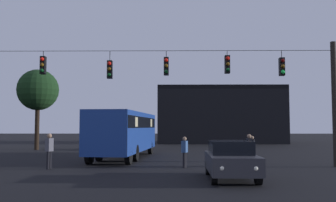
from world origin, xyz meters
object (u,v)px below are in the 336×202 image
object	(u,v)px
pedestrian_crossing_left	(249,148)
pedestrian_crossing_right	(252,147)
car_near_right	(231,159)
car_far_left	(135,141)
tree_left_silhouette	(38,90)
city_bus	(125,130)
pedestrian_crossing_center	(185,150)
pedestrian_near_bus	(49,149)

from	to	relation	value
pedestrian_crossing_left	pedestrian_crossing_right	size ratio (longest dim) A/B	1.10
car_near_right	car_far_left	size ratio (longest dim) A/B	0.98
pedestrian_crossing_left	tree_left_silhouette	bearing A→B (deg)	139.17
pedestrian_crossing_left	car_far_left	bearing A→B (deg)	117.37
car_near_right	tree_left_silhouette	world-z (taller)	tree_left_silhouette
city_bus	pedestrian_crossing_right	bearing A→B (deg)	-16.46
pedestrian_crossing_center	pedestrian_near_bus	size ratio (longest dim) A/B	0.90
car_far_left	tree_left_silhouette	xyz separation A→B (m)	(-8.86, -0.35, 4.60)
car_far_left	tree_left_silhouette	size ratio (longest dim) A/B	0.61
city_bus	pedestrian_near_bus	distance (m)	7.16
car_far_left	pedestrian_near_bus	xyz separation A→B (m)	(-2.64, -15.96, 0.20)
car_near_right	pedestrian_crossing_right	distance (m)	8.03
pedestrian_crossing_center	pedestrian_near_bus	xyz separation A→B (m)	(-6.70, -0.67, 0.12)
city_bus	pedestrian_crossing_right	xyz separation A→B (m)	(7.92, -2.34, -1.01)
car_near_right	pedestrian_near_bus	bearing A→B (deg)	157.32
pedestrian_crossing_right	car_far_left	bearing A→B (deg)	124.77
pedestrian_near_bus	tree_left_silhouette	xyz separation A→B (m)	(-6.21, 15.61, 4.40)
city_bus	pedestrian_near_bus	xyz separation A→B (m)	(-2.93, -6.48, -0.87)
pedestrian_crossing_left	tree_left_silhouette	xyz separation A→B (m)	(-16.35, 14.13, 4.43)
car_near_right	car_far_left	world-z (taller)	same
car_far_left	pedestrian_crossing_center	size ratio (longest dim) A/B	2.84
car_near_right	pedestrian_crossing_center	bearing A→B (deg)	112.13
car_near_right	pedestrian_crossing_center	xyz separation A→B (m)	(-1.70, 4.18, 0.08)
pedestrian_crossing_left	pedestrian_crossing_right	bearing A→B (deg)	75.05
tree_left_silhouette	pedestrian_crossing_left	bearing A→B (deg)	-40.83
city_bus	car_near_right	distance (m)	11.43
pedestrian_crossing_left	pedestrian_crossing_center	bearing A→B (deg)	-166.89
pedestrian_crossing_left	pedestrian_crossing_center	world-z (taller)	pedestrian_crossing_left
pedestrian_crossing_right	tree_left_silhouette	size ratio (longest dim) A/B	0.21
pedestrian_near_bus	tree_left_silhouette	size ratio (longest dim) A/B	0.24
pedestrian_crossing_center	pedestrian_crossing_right	bearing A→B (deg)	39.79
pedestrian_crossing_left	car_near_right	bearing A→B (deg)	-109.27
car_near_right	car_far_left	distance (m)	20.30
city_bus	car_far_left	size ratio (longest dim) A/B	2.51
pedestrian_crossing_center	city_bus	bearing A→B (deg)	122.99
car_near_right	tree_left_silhouette	size ratio (longest dim) A/B	0.60
city_bus	tree_left_silhouette	distance (m)	13.40
city_bus	tree_left_silhouette	bearing A→B (deg)	135.03
pedestrian_crossing_left	pedestrian_near_bus	size ratio (longest dim) A/B	0.97
car_far_left	pedestrian_near_bus	bearing A→B (deg)	-99.41
pedestrian_crossing_right	pedestrian_crossing_center	bearing A→B (deg)	-140.21
pedestrian_near_bus	city_bus	bearing A→B (deg)	65.65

